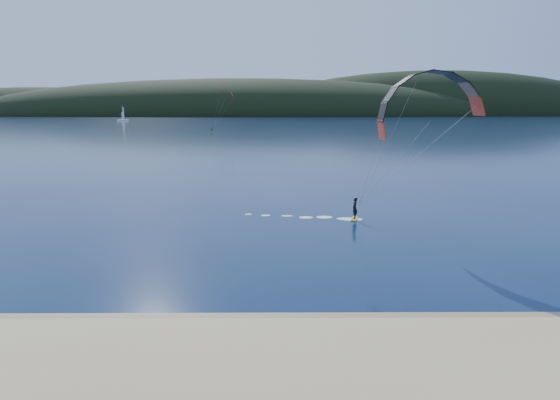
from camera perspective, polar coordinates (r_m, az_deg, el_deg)
name	(u,v)px	position (r m, az deg, el deg)	size (l,w,h in m)	color
ground	(183,379)	(19.57, -11.61, -20.34)	(1800.00, 1800.00, 0.00)	#071836
wet_sand	(201,325)	(23.44, -9.45, -14.59)	(220.00, 2.50, 0.10)	olive
headland	(275,115)	(761.74, -0.62, 10.12)	(1200.00, 310.00, 140.00)	black
kitesurfer_near	(426,125)	(41.58, 17.10, 8.59)	(20.63, 6.38, 12.18)	yellow
kitesurfer_far	(225,98)	(210.52, -6.57, 12.02)	(11.29, 7.49, 17.61)	yellow
sailboat	(123,120)	(433.31, -18.32, 9.13)	(9.40, 6.02, 13.32)	white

